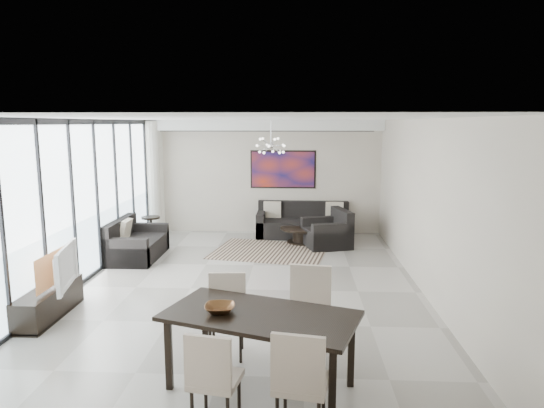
# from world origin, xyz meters

# --- Properties ---
(room_shell) EXTENTS (6.00, 9.00, 2.90)m
(room_shell) POSITION_xyz_m (0.46, 0.00, 1.45)
(room_shell) COLOR #A8A39B
(room_shell) RESTS_ON ground
(window_wall) EXTENTS (0.37, 8.95, 2.90)m
(window_wall) POSITION_xyz_m (-2.86, 0.00, 1.47)
(window_wall) COLOR silver
(window_wall) RESTS_ON floor
(soffit) EXTENTS (5.98, 0.40, 0.26)m
(soffit) POSITION_xyz_m (0.00, 4.30, 2.77)
(soffit) COLOR white
(soffit) RESTS_ON room_shell
(painting) EXTENTS (1.68, 0.04, 0.98)m
(painting) POSITION_xyz_m (0.50, 4.47, 1.65)
(painting) COLOR #B83119
(painting) RESTS_ON room_shell
(chandelier) EXTENTS (0.66, 0.66, 0.71)m
(chandelier) POSITION_xyz_m (0.30, 2.50, 2.35)
(chandelier) COLOR silver
(chandelier) RESTS_ON room_shell
(rug) EXTENTS (2.74, 2.29, 0.01)m
(rug) POSITION_xyz_m (0.27, 2.53, 0.01)
(rug) COLOR black
(rug) RESTS_ON floor
(coffee_table) EXTENTS (1.06, 1.06, 0.37)m
(coffee_table) POSITION_xyz_m (1.00, 3.39, 0.21)
(coffee_table) COLOR black
(coffee_table) RESTS_ON floor
(bowl_coffee) EXTENTS (0.27, 0.27, 0.08)m
(bowl_coffee) POSITION_xyz_m (1.08, 3.43, 0.41)
(bowl_coffee) COLOR brown
(bowl_coffee) RESTS_ON coffee_table
(sofa_main) EXTENTS (2.32, 0.95, 0.84)m
(sofa_main) POSITION_xyz_m (1.03, 4.07, 0.29)
(sofa_main) COLOR black
(sofa_main) RESTS_ON floor
(loveseat) EXTENTS (0.92, 1.64, 0.82)m
(loveseat) POSITION_xyz_m (-2.55, 1.86, 0.28)
(loveseat) COLOR black
(loveseat) RESTS_ON floor
(armchair) EXTENTS (1.22, 1.25, 0.86)m
(armchair) POSITION_xyz_m (1.59, 3.06, 0.29)
(armchair) COLOR black
(armchair) RESTS_ON floor
(side_table) EXTENTS (0.44, 0.44, 0.60)m
(side_table) POSITION_xyz_m (-2.65, 3.33, 0.41)
(side_table) COLOR black
(side_table) RESTS_ON floor
(tv_console) EXTENTS (0.40, 1.41, 0.44)m
(tv_console) POSITION_xyz_m (-2.76, -1.34, 0.22)
(tv_console) COLOR black
(tv_console) RESTS_ON floor
(television) EXTENTS (0.36, 1.07, 0.61)m
(television) POSITION_xyz_m (-2.60, -1.28, 0.75)
(television) COLOR gray
(television) RESTS_ON tv_console
(dining_table) EXTENTS (2.23, 1.60, 0.84)m
(dining_table) POSITION_xyz_m (0.49, -3.10, 0.76)
(dining_table) COLOR black
(dining_table) RESTS_ON floor
(dining_chair_sw) EXTENTS (0.51, 0.51, 0.96)m
(dining_chair_sw) POSITION_xyz_m (0.11, -3.84, 0.55)
(dining_chair_sw) COLOR beige
(dining_chair_sw) RESTS_ON floor
(dining_chair_se) EXTENTS (0.55, 0.55, 1.03)m
(dining_chair_se) POSITION_xyz_m (0.91, -3.93, 0.60)
(dining_chair_se) COLOR beige
(dining_chair_se) RESTS_ON floor
(dining_chair_nw) EXTENTS (0.49, 0.49, 1.00)m
(dining_chair_nw) POSITION_xyz_m (0.02, -2.30, 0.57)
(dining_chair_nw) COLOR beige
(dining_chair_nw) RESTS_ON floor
(dining_chair_ne) EXTENTS (0.57, 0.57, 1.11)m
(dining_chair_ne) POSITION_xyz_m (1.03, -2.30, 0.64)
(dining_chair_ne) COLOR beige
(dining_chair_ne) RESTS_ON floor
(bowl_dining) EXTENTS (0.34, 0.34, 0.08)m
(bowl_dining) POSITION_xyz_m (0.06, -3.07, 0.88)
(bowl_dining) COLOR brown
(bowl_dining) RESTS_ON dining_table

